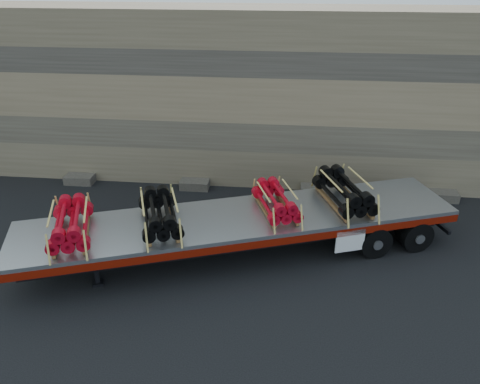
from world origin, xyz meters
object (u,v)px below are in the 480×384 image
object	(u,v)px
trailer	(240,235)
bundle_midfront	(160,214)
bundle_midrear	(276,202)
bundle_rear	(344,192)
bundle_front	(71,224)

from	to	relation	value
trailer	bundle_midfront	xyz separation A→B (m)	(-2.33, -0.83, 1.10)
bundle_midrear	bundle_rear	world-z (taller)	bundle_rear
bundle_front	bundle_midfront	distance (m)	2.55
bundle_front	bundle_rear	distance (m)	8.53
trailer	bundle_midfront	world-z (taller)	bundle_midfront
bundle_midfront	bundle_rear	bearing A→B (deg)	-0.00
trailer	bundle_front	world-z (taller)	bundle_front
trailer	bundle_midrear	world-z (taller)	bundle_midrear
bundle_midfront	bundle_rear	distance (m)	5.98
bundle_midfront	bundle_midrear	distance (m)	3.65
bundle_front	bundle_midrear	size ratio (longest dim) A/B	1.09
bundle_midfront	bundle_midrear	world-z (taller)	bundle_midfront
bundle_front	bundle_midfront	bearing A→B (deg)	0.00
trailer	bundle_rear	xyz separation A→B (m)	(3.30, 1.17, 1.13)
trailer	bundle_midrear	bearing A→B (deg)	0.00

